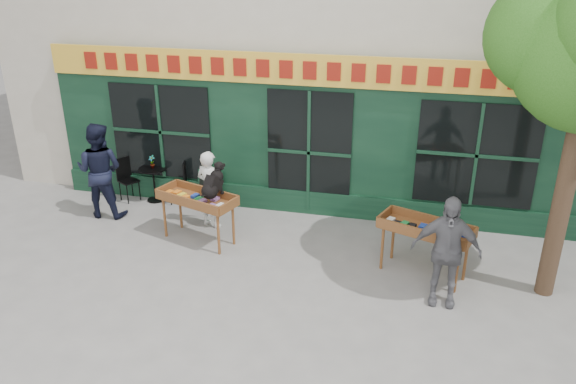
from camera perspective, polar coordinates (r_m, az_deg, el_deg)
name	(u,v)px	position (r m, az deg, el deg)	size (l,w,h in m)	color
ground	(281,269)	(9.82, -0.68, -7.81)	(80.00, 80.00, 0.00)	slate
book_cart_center	(197,201)	(10.51, -9.22, -0.88)	(1.62, 1.06, 0.99)	brown
dog	(213,180)	(10.16, -7.67, 1.22)	(0.34, 0.60, 0.60)	black
woman	(210,189)	(11.07, -7.96, 0.28)	(0.57, 0.37, 1.57)	silver
book_cart_right	(426,231)	(9.55, 13.81, -3.88)	(1.62, 1.11, 0.99)	brown
man_right	(446,251)	(8.86, 15.74, -5.79)	(1.05, 0.44, 1.79)	slate
bistro_table	(154,178)	(12.52, -13.50, 1.44)	(0.60, 0.60, 0.76)	black
bistro_chair_left	(126,175)	(12.76, -16.14, 1.64)	(0.50, 0.50, 0.95)	black
bistro_chair_right	(182,179)	(12.30, -10.74, 1.35)	(0.44, 0.44, 0.95)	black
potted_plant	(152,162)	(12.40, -13.66, 3.00)	(0.15, 0.10, 0.29)	gray
man_left	(100,170)	(11.98, -18.58, 2.10)	(0.96, 0.75, 1.97)	black
chalkboard	(209,189)	(12.10, -7.99, 0.35)	(0.57, 0.24, 0.79)	black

